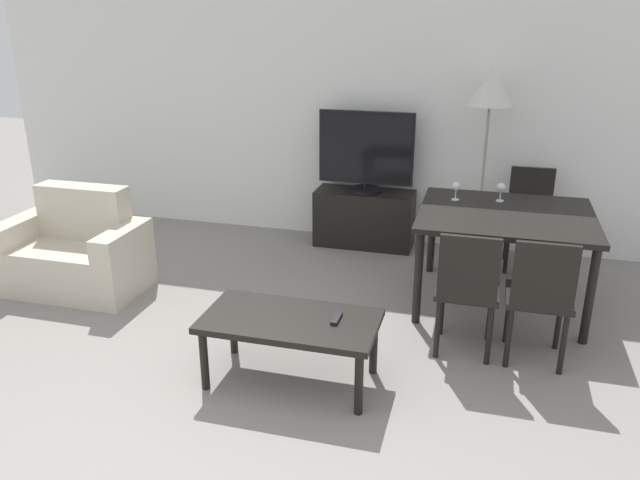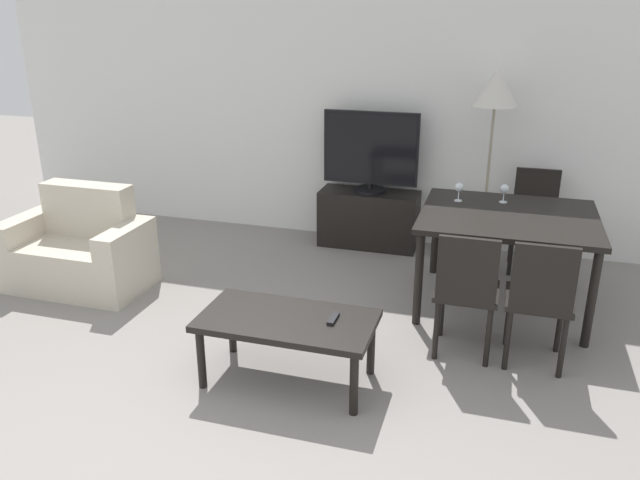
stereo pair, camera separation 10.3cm
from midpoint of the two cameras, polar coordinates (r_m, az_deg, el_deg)
wall_back at (r=6.03m, az=2.88°, el=12.78°), size 7.17×0.06×2.70m
armchair at (r=5.41m, az=-20.58°, el=-1.02°), size 1.12×0.63×0.81m
tv_stand at (r=5.97m, az=4.97°, el=1.95°), size 0.93×0.37×0.53m
tv at (r=5.79m, az=5.16°, el=7.98°), size 0.88×0.31×0.75m
coffee_table at (r=3.75m, az=-2.23°, el=-7.79°), size 1.05×0.55×0.43m
dining_table at (r=4.81m, az=17.40°, el=1.42°), size 1.26×1.10×0.74m
dining_chair_near at (r=4.07m, az=13.96°, el=-4.28°), size 0.40×0.40×0.86m
dining_chair_far at (r=5.68m, az=19.50°, el=2.23°), size 0.40×0.40×0.86m
dining_chair_near_right at (r=4.08m, az=20.15°, el=-4.89°), size 0.40×0.40×0.86m
floor_lamp at (r=5.48m, az=16.30°, el=12.68°), size 0.38×0.38×1.70m
remote_primary at (r=3.69m, az=2.02°, el=-7.19°), size 0.04×0.15×0.02m
wine_glass_left at (r=5.03m, az=17.07°, el=4.40°), size 0.07×0.07×0.15m
wine_glass_center at (r=4.98m, az=13.18°, el=4.61°), size 0.07×0.07×0.15m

